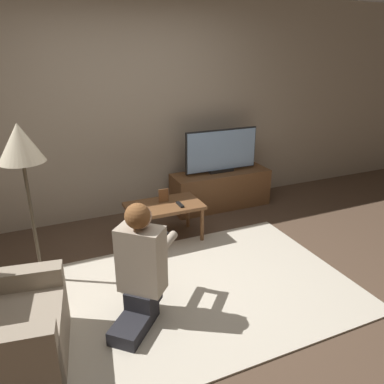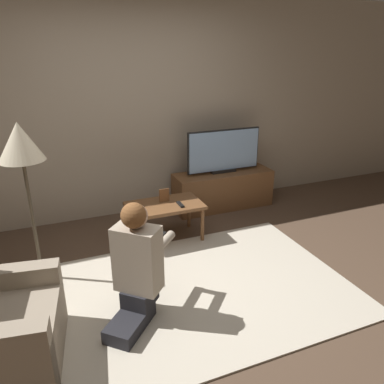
{
  "view_description": "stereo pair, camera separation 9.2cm",
  "coord_description": "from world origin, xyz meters",
  "views": [
    {
      "loc": [
        -1.07,
        -2.48,
        2.0
      ],
      "look_at": [
        0.34,
        0.74,
        0.63
      ],
      "focal_mm": 35.0,
      "sensor_mm": 36.0,
      "label": 1
    },
    {
      "loc": [
        -0.99,
        -2.52,
        2.0
      ],
      "look_at": [
        0.34,
        0.74,
        0.63
      ],
      "focal_mm": 35.0,
      "sensor_mm": 36.0,
      "label": 2
    }
  ],
  "objects": [
    {
      "name": "coffee_table",
      "position": [
        0.14,
        1.01,
        0.38
      ],
      "size": [
        0.8,
        0.47,
        0.43
      ],
      "color": "brown",
      "rests_on": "ground_plane"
    },
    {
      "name": "tv",
      "position": [
        1.14,
        1.6,
        0.77
      ],
      "size": [
        0.99,
        0.08,
        0.56
      ],
      "color": "black",
      "rests_on": "tv_stand"
    },
    {
      "name": "tv_stand",
      "position": [
        1.14,
        1.6,
        0.24
      ],
      "size": [
        1.3,
        0.42,
        0.48
      ],
      "color": "brown",
      "rests_on": "ground_plane"
    },
    {
      "name": "floor_lamp",
      "position": [
        -1.16,
        0.73,
        1.21
      ],
      "size": [
        0.37,
        0.37,
        1.45
      ],
      "color": "#4C4233",
      "rests_on": "ground_plane"
    },
    {
      "name": "remote",
      "position": [
        0.28,
        0.91,
        0.44
      ],
      "size": [
        0.04,
        0.15,
        0.02
      ],
      "color": "black",
      "rests_on": "coffee_table"
    },
    {
      "name": "picture_frame",
      "position": [
        0.16,
        1.07,
        0.5
      ],
      "size": [
        0.11,
        0.01,
        0.15
      ],
      "color": "brown",
      "rests_on": "coffee_table"
    },
    {
      "name": "ground_plane",
      "position": [
        0.0,
        0.0,
        0.0
      ],
      "size": [
        10.0,
        10.0,
        0.0
      ],
      "primitive_type": "plane",
      "color": "brown"
    },
    {
      "name": "person_kneeling",
      "position": [
        -0.46,
        -0.14,
        0.49
      ],
      "size": [
        0.72,
        0.75,
        0.97
      ],
      "rotation": [
        0.0,
        0.0,
        2.4
      ],
      "color": "#232328",
      "rests_on": "rug"
    },
    {
      "name": "wall_back",
      "position": [
        0.0,
        1.93,
        1.3
      ],
      "size": [
        10.0,
        0.06,
        2.6
      ],
      "color": "tan",
      "rests_on": "ground_plane"
    },
    {
      "name": "rug",
      "position": [
        0.0,
        0.0,
        0.01
      ],
      "size": [
        2.84,
        1.82,
        0.02
      ],
      "color": "beige",
      "rests_on": "ground_plane"
    }
  ]
}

